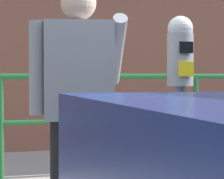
# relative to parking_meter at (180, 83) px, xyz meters

# --- Properties ---
(parking_meter) EXTENTS (0.16, 0.17, 1.45)m
(parking_meter) POSITION_rel_parking_meter_xyz_m (0.00, 0.00, 0.00)
(parking_meter) COLOR slate
(parking_meter) RESTS_ON sidewalk_curb
(pedestrian_at_meter) EXTENTS (0.66, 0.53, 1.63)m
(pedestrian_at_meter) POSITION_rel_parking_meter_xyz_m (-0.62, 0.12, -0.11)
(pedestrian_at_meter) COLOR black
(pedestrian_at_meter) RESTS_ON sidewalk_curb
(background_railing) EXTENTS (24.06, 0.06, 1.10)m
(background_railing) POSITION_rel_parking_meter_xyz_m (0.15, 2.48, -0.24)
(background_railing) COLOR #1E602D
(background_railing) RESTS_ON sidewalk_curb
(backdrop_wall) EXTENTS (32.00, 0.50, 3.83)m
(backdrop_wall) POSITION_rel_parking_meter_xyz_m (0.15, 5.53, 0.76)
(backdrop_wall) COLOR brown
(backdrop_wall) RESTS_ON ground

